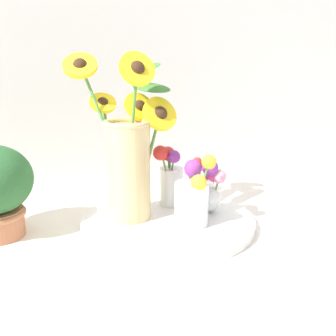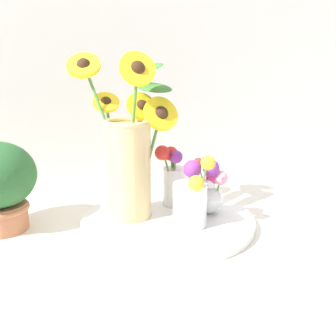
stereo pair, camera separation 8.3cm
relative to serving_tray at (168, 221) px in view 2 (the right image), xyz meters
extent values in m
plane|color=silver|center=(0.03, -0.06, -0.01)|extent=(6.00, 6.00, 0.00)
cylinder|color=white|center=(0.00, 0.00, 0.00)|extent=(0.43, 0.43, 0.02)
cylinder|color=#D1B77A|center=(-0.09, 0.05, 0.13)|extent=(0.11, 0.11, 0.23)
torus|color=#D1B77A|center=(-0.09, 0.05, 0.25)|extent=(0.12, 0.12, 0.01)
cylinder|color=#4C8438|center=(-0.13, 0.08, 0.23)|extent=(0.08, 0.10, 0.28)
cylinder|color=yellow|center=(-0.17, 0.12, 0.38)|extent=(0.09, 0.07, 0.08)
sphere|color=#382314|center=(-0.17, 0.12, 0.38)|extent=(0.03, 0.03, 0.03)
cylinder|color=#4C8438|center=(-0.12, 0.08, 0.17)|extent=(0.02, 0.08, 0.23)
cylinder|color=yellow|center=(-0.12, 0.12, 0.29)|extent=(0.07, 0.06, 0.05)
sphere|color=#382314|center=(-0.12, 0.12, 0.29)|extent=(0.03, 0.03, 0.03)
cylinder|color=#4C8438|center=(-0.07, 0.07, 0.18)|extent=(0.06, 0.03, 0.20)
cylinder|color=yellow|center=(-0.04, 0.09, 0.28)|extent=(0.09, 0.06, 0.09)
sphere|color=#382314|center=(-0.04, 0.09, 0.28)|extent=(0.03, 0.03, 0.03)
cylinder|color=#4C8438|center=(-0.04, 0.03, 0.16)|extent=(0.06, 0.01, 0.20)
cylinder|color=yellow|center=(-0.01, 0.03, 0.27)|extent=(0.10, 0.06, 0.10)
sphere|color=#382314|center=(-0.01, 0.03, 0.27)|extent=(0.04, 0.04, 0.04)
cylinder|color=#4C8438|center=(-0.08, 0.04, 0.23)|extent=(0.03, 0.03, 0.29)
cylinder|color=yellow|center=(-0.06, 0.03, 0.37)|extent=(0.09, 0.05, 0.09)
sphere|color=#382314|center=(-0.06, 0.03, 0.37)|extent=(0.04, 0.04, 0.04)
ellipsoid|color=#38702D|center=(-0.01, 0.08, 0.33)|extent=(0.10, 0.13, 0.04)
ellipsoid|color=#38702D|center=(-0.02, 0.11, 0.37)|extent=(0.10, 0.11, 0.05)
cylinder|color=white|center=(0.03, -0.06, 0.06)|extent=(0.08, 0.08, 0.10)
cylinder|color=#568E42|center=(0.04, -0.04, 0.08)|extent=(0.03, 0.02, 0.11)
sphere|color=purple|center=(0.05, -0.04, 0.14)|extent=(0.04, 0.04, 0.04)
cylinder|color=#568E42|center=(0.06, -0.06, 0.10)|extent=(0.03, 0.01, 0.12)
sphere|color=yellow|center=(0.07, -0.07, 0.16)|extent=(0.03, 0.03, 0.03)
cylinder|color=#568E42|center=(0.05, -0.04, 0.08)|extent=(0.01, 0.03, 0.08)
sphere|color=red|center=(0.06, -0.03, 0.12)|extent=(0.03, 0.03, 0.03)
cylinder|color=#568E42|center=(0.03, -0.08, 0.08)|extent=(0.01, 0.02, 0.09)
sphere|color=yellow|center=(0.03, -0.09, 0.12)|extent=(0.04, 0.04, 0.04)
sphere|color=white|center=(0.11, -0.01, 0.05)|extent=(0.07, 0.07, 0.07)
cylinder|color=white|center=(0.11, -0.01, 0.09)|extent=(0.03, 0.03, 0.02)
cylinder|color=#568E42|center=(0.11, -0.01, 0.07)|extent=(0.03, 0.01, 0.08)
sphere|color=#C6337A|center=(0.12, -0.01, 0.11)|extent=(0.04, 0.04, 0.04)
cylinder|color=#568E42|center=(0.13, -0.02, 0.07)|extent=(0.02, 0.01, 0.07)
sphere|color=pink|center=(0.13, -0.02, 0.11)|extent=(0.04, 0.04, 0.04)
cylinder|color=#568E42|center=(0.09, -0.01, 0.09)|extent=(0.03, 0.01, 0.11)
sphere|color=red|center=(0.08, 0.00, 0.15)|extent=(0.03, 0.03, 0.03)
cylinder|color=#568E42|center=(0.11, -0.01, 0.09)|extent=(0.01, 0.03, 0.09)
sphere|color=purple|center=(0.11, -0.02, 0.13)|extent=(0.04, 0.04, 0.04)
cylinder|color=white|center=(0.05, 0.08, 0.06)|extent=(0.06, 0.06, 0.10)
cylinder|color=#4C8438|center=(0.02, 0.06, 0.11)|extent=(0.04, 0.02, 0.11)
sphere|color=red|center=(0.00, 0.05, 0.16)|extent=(0.04, 0.04, 0.04)
cylinder|color=#4C8438|center=(0.04, 0.06, 0.10)|extent=(0.01, 0.03, 0.11)
sphere|color=purple|center=(0.04, 0.05, 0.15)|extent=(0.03, 0.03, 0.03)
cylinder|color=#4C8438|center=(0.04, 0.08, 0.09)|extent=(0.02, 0.01, 0.12)
sphere|color=red|center=(0.04, 0.08, 0.15)|extent=(0.04, 0.04, 0.04)
cylinder|color=#4C8438|center=(0.04, 0.08, 0.10)|extent=(0.01, 0.01, 0.10)
sphere|color=#C6337A|center=(0.05, 0.09, 0.14)|extent=(0.03, 0.03, 0.03)
cylinder|color=#B7704C|center=(-0.39, 0.12, 0.02)|extent=(0.12, 0.12, 0.07)
torus|color=#B7704C|center=(-0.39, 0.12, 0.05)|extent=(0.13, 0.13, 0.01)
camera|label=1|loc=(-0.39, -0.83, 0.40)|focal=42.00mm
camera|label=2|loc=(-0.32, -0.86, 0.40)|focal=42.00mm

